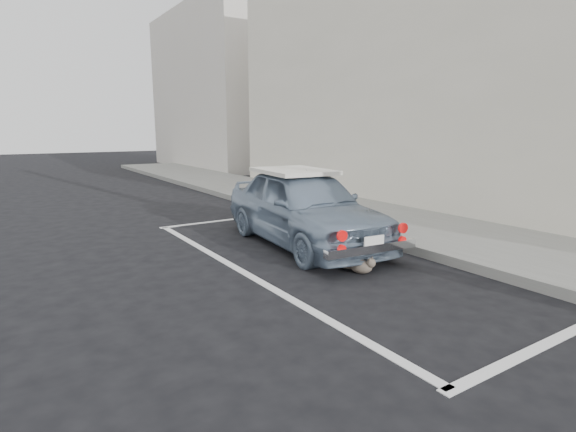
{
  "coord_description": "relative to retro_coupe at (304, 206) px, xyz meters",
  "views": [
    {
      "loc": [
        -3.69,
        -2.47,
        2.0
      ],
      "look_at": [
        -0.18,
        2.93,
        0.75
      ],
      "focal_mm": 28.0,
      "sensor_mm": 36.0,
      "label": 1
    }
  ],
  "objects": [
    {
      "name": "sidewalk",
      "position": [
        2.46,
        -1.83,
        -0.6
      ],
      "size": [
        2.8,
        40.0,
        0.15
      ],
      "primitive_type": "cube",
      "color": "slate",
      "rests_on": "ground"
    },
    {
      "name": "building_far",
      "position": [
        5.61,
        16.17,
        3.33
      ],
      "size": [
        3.5,
        10.0,
        8.0
      ],
      "primitive_type": "cube",
      "color": "beige",
      "rests_on": "ground"
    },
    {
      "name": "cat",
      "position": [
        -0.26,
        -1.79,
        -0.55
      ],
      "size": [
        0.33,
        0.48,
        0.27
      ],
      "rotation": [
        0.0,
        0.0,
        0.37
      ],
      "color": "#716556",
      "rests_on": "ground"
    },
    {
      "name": "pline_side",
      "position": [
        -1.64,
        -0.83,
        -0.67
      ],
      "size": [
        0.12,
        7.0,
        0.01
      ],
      "primitive_type": "cube",
      "color": "silver",
      "rests_on": "ground"
    },
    {
      "name": "shop_building",
      "position": [
        5.59,
        0.17,
        2.81
      ],
      "size": [
        3.5,
        18.0,
        7.0
      ],
      "color": "beige",
      "rests_on": "ground"
    },
    {
      "name": "pline_front",
      "position": [
        -0.24,
        2.67,
        -0.67
      ],
      "size": [
        3.0,
        0.12,
        0.01
      ],
      "primitive_type": "cube",
      "color": "silver",
      "rests_on": "ground"
    },
    {
      "name": "ground",
      "position": [
        -0.74,
        -3.83,
        -0.67
      ],
      "size": [
        80.0,
        80.0,
        0.0
      ],
      "primitive_type": "plane",
      "color": "black",
      "rests_on": "ground"
    },
    {
      "name": "pline_rear",
      "position": [
        -0.24,
        -4.33,
        -0.67
      ],
      "size": [
        3.0,
        0.12,
        0.01
      ],
      "primitive_type": "cube",
      "color": "silver",
      "rests_on": "ground"
    },
    {
      "name": "retro_coupe",
      "position": [
        0.0,
        0.0,
        0.0
      ],
      "size": [
        1.95,
        4.06,
        1.33
      ],
      "rotation": [
        0.0,
        0.0,
        -0.1
      ],
      "color": "gray",
      "rests_on": "ground"
    }
  ]
}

